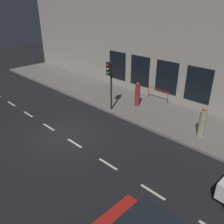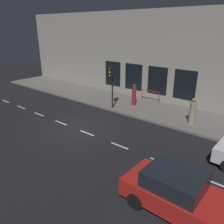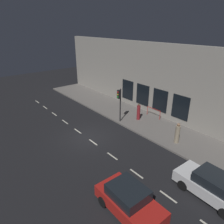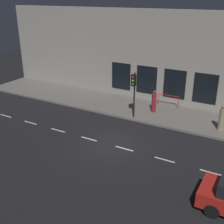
% 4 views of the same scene
% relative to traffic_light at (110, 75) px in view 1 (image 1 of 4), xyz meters
% --- Properties ---
extents(ground_plane, '(60.00, 60.00, 0.00)m').
position_rel_traffic_light_xyz_m(ground_plane, '(-4.25, -0.47, -2.66)').
color(ground_plane, black).
extents(sidewalk, '(4.50, 32.00, 0.15)m').
position_rel_traffic_light_xyz_m(sidewalk, '(2.00, -0.47, -2.59)').
color(sidewalk, slate).
rests_on(sidewalk, ground).
extents(building_facade, '(0.65, 32.00, 7.72)m').
position_rel_traffic_light_xyz_m(building_facade, '(4.55, -0.47, 1.19)').
color(building_facade, gray).
rests_on(building_facade, ground).
extents(lane_centre_line, '(0.12, 27.20, 0.01)m').
position_rel_traffic_light_xyz_m(lane_centre_line, '(-4.25, -1.47, -2.66)').
color(lane_centre_line, beige).
rests_on(lane_centre_line, ground).
extents(traffic_light, '(0.46, 0.32, 3.47)m').
position_rel_traffic_light_xyz_m(traffic_light, '(0.00, 0.00, 0.00)').
color(traffic_light, black).
rests_on(traffic_light, sidewalk).
extents(pedestrian_0, '(0.42, 0.42, 1.75)m').
position_rel_traffic_light_xyz_m(pedestrian_0, '(1.90, -0.89, -1.70)').
color(pedestrian_0, maroon).
rests_on(pedestrian_0, sidewalk).
extents(pedestrian_1, '(0.44, 0.44, 1.80)m').
position_rel_traffic_light_xyz_m(pedestrian_1, '(1.07, -6.13, -1.68)').
color(pedestrian_1, gray).
rests_on(pedestrian_1, sidewalk).
extents(red_railing, '(0.05, 1.79, 0.97)m').
position_rel_traffic_light_xyz_m(red_railing, '(3.59, -1.50, -1.81)').
color(red_railing, red).
rests_on(red_railing, sidewalk).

